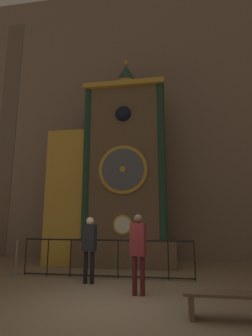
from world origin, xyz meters
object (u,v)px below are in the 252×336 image
object	(u,v)px
clock_tower	(113,175)
visitor_far	(138,246)
stanchion_post	(16,264)
visitor_near	(90,243)
visitor_bench	(225,300)

from	to	relation	value
clock_tower	visitor_far	size ratio (longest dim) A/B	4.67
clock_tower	stanchion_post	xyz separation A→B (m)	(-2.59, -2.11, -3.03)
visitor_near	visitor_far	world-z (taller)	visitor_far
visitor_near	visitor_bench	xyz separation A→B (m)	(3.02, -2.07, -0.72)
stanchion_post	visitor_bench	xyz separation A→B (m)	(5.57, -2.81, -0.01)
visitor_near	visitor_far	distance (m)	1.67
clock_tower	visitor_bench	distance (m)	6.50
visitor_far	stanchion_post	bearing A→B (deg)	170.17
visitor_far	visitor_bench	distance (m)	2.14
visitor_near	clock_tower	bearing A→B (deg)	99.04
clock_tower	stanchion_post	world-z (taller)	clock_tower
visitor_bench	stanchion_post	bearing A→B (deg)	153.24
clock_tower	visitor_bench	bearing A→B (deg)	-58.81
clock_tower	stanchion_post	size ratio (longest dim) A/B	8.26
visitor_near	stanchion_post	world-z (taller)	visitor_near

